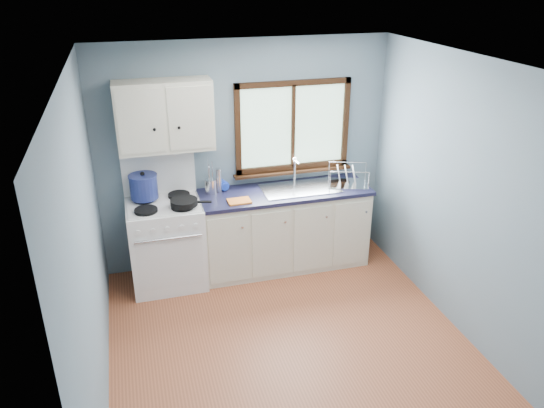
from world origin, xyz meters
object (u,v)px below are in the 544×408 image
object	(u,v)px
sink	(300,194)
utensil_crock	(211,186)
base_cabinets	(284,232)
stockpot	(144,186)
gas_range	(167,241)
skillet	(184,202)
dish_rack	(347,180)
thermos	(219,180)

from	to	relation	value
sink	utensil_crock	size ratio (longest dim) A/B	2.09
base_cabinets	utensil_crock	size ratio (longest dim) A/B	4.60
base_cabinets	stockpot	world-z (taller)	stockpot
gas_range	skillet	world-z (taller)	gas_range
sink	skillet	bearing A→B (deg)	-172.31
dish_rack	sink	bearing A→B (deg)	-163.69
sink	utensil_crock	bearing A→B (deg)	171.62
stockpot	dish_rack	size ratio (longest dim) A/B	0.61
base_cabinets	skillet	bearing A→B (deg)	-171.05
gas_range	base_cabinets	distance (m)	1.31
thermos	base_cabinets	bearing A→B (deg)	-12.47
thermos	dish_rack	world-z (taller)	thermos
sink	stockpot	size ratio (longest dim) A/B	2.63
stockpot	thermos	world-z (taller)	stockpot
stockpot	gas_range	bearing A→B (deg)	-36.79
sink	thermos	bearing A→B (deg)	170.03
skillet	thermos	distance (m)	0.53
stockpot	utensil_crock	size ratio (longest dim) A/B	0.79
skillet	base_cabinets	bearing A→B (deg)	22.90
sink	gas_range	bearing A→B (deg)	-179.29
base_cabinets	sink	size ratio (longest dim) A/B	2.20
skillet	utensil_crock	xyz separation A→B (m)	(0.32, 0.31, 0.02)
skillet	sink	bearing A→B (deg)	21.65
utensil_crock	dish_rack	xyz separation A→B (m)	(1.51, -0.17, -0.02)
base_cabinets	sink	distance (m)	0.48
gas_range	stockpot	bearing A→B (deg)	143.21
skillet	dish_rack	size ratio (longest dim) A/B	0.84
gas_range	thermos	world-z (taller)	gas_range
base_cabinets	utensil_crock	xyz separation A→B (m)	(-0.78, 0.14, 0.59)
gas_range	dish_rack	bearing A→B (deg)	-0.24
gas_range	sink	size ratio (longest dim) A/B	1.62
dish_rack	skillet	bearing A→B (deg)	-156.31
utensil_crock	dish_rack	size ratio (longest dim) A/B	0.77
thermos	skillet	bearing A→B (deg)	-141.77
stockpot	utensil_crock	xyz separation A→B (m)	(0.70, 0.03, -0.09)
sink	dish_rack	xyz separation A→B (m)	(0.55, -0.03, 0.12)
gas_range	utensil_crock	distance (m)	0.75
gas_range	sink	world-z (taller)	gas_range
stockpot	dish_rack	bearing A→B (deg)	-3.56
sink	skillet	size ratio (longest dim) A/B	1.92
gas_range	base_cabinets	size ratio (longest dim) A/B	0.74
gas_range	skillet	bearing A→B (deg)	-37.46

